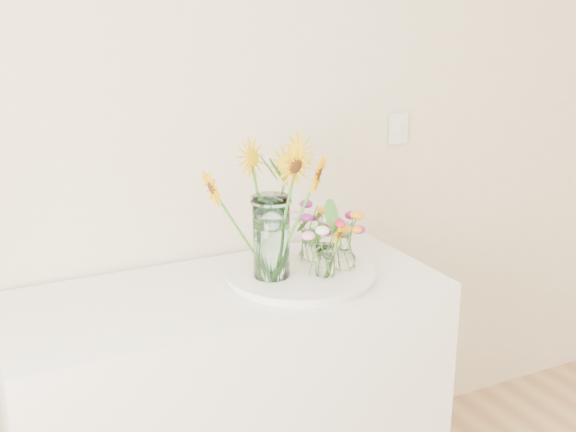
{
  "coord_description": "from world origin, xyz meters",
  "views": [
    {
      "loc": [
        -1.12,
        -0.07,
        1.8
      ],
      "look_at": [
        -0.16,
        1.88,
        1.13
      ],
      "focal_mm": 45.0,
      "sensor_mm": 36.0,
      "label": 1
    }
  ],
  "objects_px": {
    "counter": "(230,412)",
    "mason_jar": "(271,237)",
    "tray": "(300,275)",
    "small_vase_c": "(311,246)",
    "small_vase_b": "(344,252)",
    "small_vase_a": "(325,261)"
  },
  "relations": [
    {
      "from": "tray",
      "to": "counter",
      "type": "bearing_deg",
      "value": 173.67
    },
    {
      "from": "small_vase_b",
      "to": "counter",
      "type": "bearing_deg",
      "value": 170.38
    },
    {
      "from": "mason_jar",
      "to": "small_vase_c",
      "type": "distance_m",
      "value": 0.23
    },
    {
      "from": "counter",
      "to": "small_vase_b",
      "type": "height_order",
      "value": "small_vase_b"
    },
    {
      "from": "tray",
      "to": "small_vase_c",
      "type": "xyz_separation_m",
      "value": [
        0.08,
        0.08,
        0.06
      ]
    },
    {
      "from": "counter",
      "to": "mason_jar",
      "type": "xyz_separation_m",
      "value": [
        0.14,
        -0.03,
        0.61
      ]
    },
    {
      "from": "counter",
      "to": "tray",
      "type": "relative_size",
      "value": 2.96
    },
    {
      "from": "tray",
      "to": "small_vase_c",
      "type": "bearing_deg",
      "value": 45.15
    },
    {
      "from": "small_vase_a",
      "to": "small_vase_c",
      "type": "relative_size",
      "value": 1.05
    },
    {
      "from": "counter",
      "to": "tray",
      "type": "distance_m",
      "value": 0.53
    },
    {
      "from": "tray",
      "to": "small_vase_a",
      "type": "relative_size",
      "value": 4.39
    },
    {
      "from": "counter",
      "to": "tray",
      "type": "xyz_separation_m",
      "value": [
        0.25,
        -0.03,
        0.46
      ]
    },
    {
      "from": "small_vase_c",
      "to": "small_vase_a",
      "type": "bearing_deg",
      "value": -101.19
    },
    {
      "from": "tray",
      "to": "small_vase_a",
      "type": "distance_m",
      "value": 0.11
    },
    {
      "from": "small_vase_a",
      "to": "small_vase_b",
      "type": "xyz_separation_m",
      "value": [
        0.09,
        0.03,
        0.01
      ]
    },
    {
      "from": "tray",
      "to": "small_vase_a",
      "type": "bearing_deg",
      "value": -54.08
    },
    {
      "from": "tray",
      "to": "mason_jar",
      "type": "relative_size",
      "value": 1.73
    },
    {
      "from": "mason_jar",
      "to": "small_vase_a",
      "type": "relative_size",
      "value": 2.54
    },
    {
      "from": "mason_jar",
      "to": "small_vase_b",
      "type": "xyz_separation_m",
      "value": [
        0.25,
        -0.03,
        -0.08
      ]
    },
    {
      "from": "counter",
      "to": "mason_jar",
      "type": "distance_m",
      "value": 0.63
    },
    {
      "from": "tray",
      "to": "small_vase_b",
      "type": "xyz_separation_m",
      "value": [
        0.14,
        -0.04,
        0.07
      ]
    },
    {
      "from": "tray",
      "to": "small_vase_c",
      "type": "distance_m",
      "value": 0.13
    }
  ]
}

